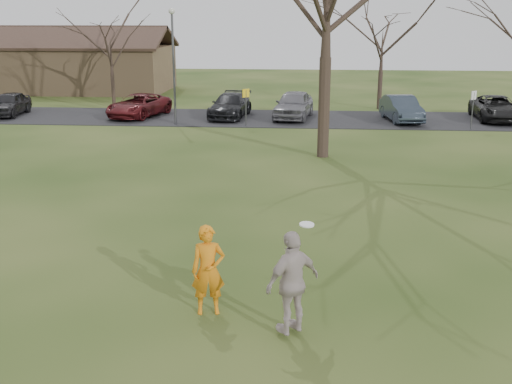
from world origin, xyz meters
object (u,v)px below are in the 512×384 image
car_0 (9,104)px  car_5 (401,109)px  catching_play (293,282)px  player_defender (208,270)px  lamp_post (173,52)px  car_3 (230,106)px  building (44,66)px  car_6 (496,108)px  car_4 (294,105)px  car_2 (139,105)px

car_0 → car_5: 23.40m
car_5 → catching_play: catching_play is taller
player_defender → lamp_post: (-5.34, 22.29, 3.04)m
lamp_post → car_3: bearing=43.5°
player_defender → car_3: size_ratio=0.39×
car_0 → building: building is taller
player_defender → lamp_post: 23.12m
player_defender → car_5: size_ratio=0.43×
car_6 → car_3: bearing=-176.7°
car_6 → catching_play: (-11.15, -25.88, 0.36)m
car_4 → car_5: car_4 is taller
catching_play → car_5: bearing=77.3°
car_2 → car_6: size_ratio=0.98×
car_2 → catching_play: catching_play is taller
car_5 → building: building is taller
car_0 → car_5: car_5 is taller
catching_play → car_4: bearing=91.2°
player_defender → catching_play: (1.71, -0.80, 0.16)m
car_6 → building: building is taller
car_2 → lamp_post: lamp_post is taller
car_0 → car_3: 13.47m
car_2 → car_5: car_5 is taller
car_3 → car_0: bearing=-172.5°
car_0 → catching_play: size_ratio=1.87×
car_5 → lamp_post: bearing=-179.5°
catching_play → lamp_post: size_ratio=0.35×
car_3 → catching_play: (4.30, -25.70, 0.36)m
player_defender → car_3: (-2.59, 24.90, -0.20)m
car_2 → car_3: (5.47, 0.23, 0.02)m
car_3 → catching_play: 26.06m
car_0 → car_2: 7.99m
car_3 → car_5: 9.95m
car_2 → car_3: size_ratio=1.02×
catching_play → lamp_post: bearing=107.0°
car_2 → car_6: car_6 is taller
car_5 → catching_play: 25.70m
car_2 → lamp_post: 4.86m
car_0 → car_4: 17.23m
player_defender → car_0: size_ratio=0.46×
catching_play → car_2: bearing=111.0°
player_defender → car_6: 28.19m
car_4 → lamp_post: bearing=-150.0°
player_defender → car_4: 24.85m
car_6 → lamp_post: bearing=-168.6°
lamp_post → car_2: bearing=138.7°
building → car_6: bearing=-21.5°
catching_play → building: bearing=118.6°
building → player_defender: bearing=-62.9°
building → lamp_post: bearing=-47.9°
car_3 → player_defender: bearing=-78.1°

